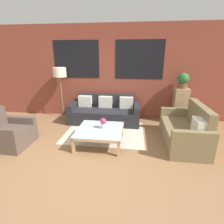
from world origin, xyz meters
TOP-DOWN VIEW (x-y plane):
  - ground_plane at (0.00, 0.00)m, footprint 16.00×16.00m
  - wall_back_brick at (0.00, 2.44)m, footprint 8.40×0.09m
  - rug at (0.11, 1.17)m, footprint 2.02×1.58m
  - couch_dark at (-0.02, 1.95)m, footprint 2.05×0.88m
  - settee_vintage at (2.01, 0.81)m, footprint 0.80×1.58m
  - armchair_corner at (-1.88, 0.23)m, footprint 0.80×0.82m
  - coffee_table at (0.11, 0.55)m, footprint 1.01×1.01m
  - floor_lamp at (-1.40, 2.11)m, footprint 0.39×0.39m
  - drawer_cabinet at (2.19, 2.17)m, footprint 0.38×0.39m
  - potted_plant at (2.19, 2.17)m, footprint 0.31×0.31m
  - flower_vase at (0.18, 0.61)m, footprint 0.14×0.14m

SIDE VIEW (x-z plane):
  - ground_plane at x=0.00m, z-range 0.00..0.00m
  - rug at x=0.11m, z-range 0.00..0.00m
  - armchair_corner at x=-1.88m, z-range -0.14..0.70m
  - couch_dark at x=-0.02m, z-range -0.11..0.67m
  - settee_vintage at x=2.01m, z-range -0.15..0.77m
  - coffee_table at x=0.11m, z-range 0.13..0.50m
  - flower_vase at x=0.18m, z-range 0.38..0.62m
  - drawer_cabinet at x=2.19m, z-range 0.00..1.03m
  - potted_plant at x=2.19m, z-range 1.04..1.48m
  - floor_lamp at x=-1.40m, z-range 0.58..2.16m
  - wall_back_brick at x=0.00m, z-range 0.01..2.81m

